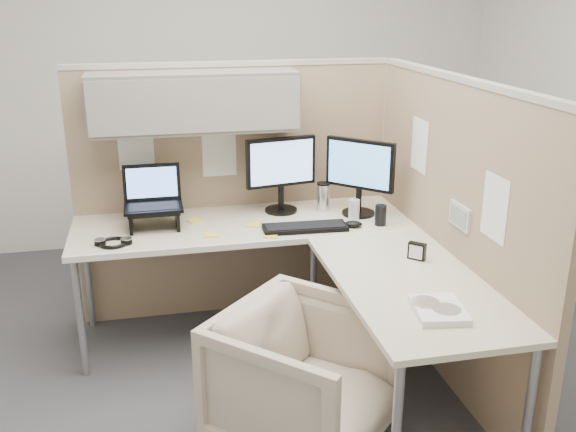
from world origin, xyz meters
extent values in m
plane|color=#39393E|center=(0.00, 0.00, 0.00)|extent=(4.50, 4.50, 0.00)
cube|color=tan|center=(-0.10, 0.90, 0.80)|extent=(2.00, 0.05, 1.60)
cube|color=#A8A399|center=(-0.10, 0.90, 1.61)|extent=(2.00, 0.06, 0.03)
cube|color=slate|center=(-0.35, 0.75, 1.42)|extent=(1.20, 0.34, 0.34)
cube|color=gray|center=(-0.35, 0.57, 1.42)|extent=(1.18, 0.01, 0.30)
plane|color=white|center=(-0.70, 0.87, 1.15)|extent=(0.26, 0.00, 0.26)
plane|color=white|center=(-0.20, 0.87, 1.08)|extent=(0.26, 0.00, 0.26)
cube|color=tan|center=(0.90, -0.10, 0.80)|extent=(0.05, 2.00, 1.60)
cube|color=#A8A399|center=(0.90, -0.10, 1.61)|extent=(0.06, 2.00, 0.03)
cube|color=#A8A399|center=(0.90, 0.90, 0.80)|extent=(0.06, 0.06, 1.60)
cube|color=silver|center=(0.87, -0.25, 0.96)|extent=(0.02, 0.20, 0.12)
cube|color=gray|center=(0.86, -0.25, 0.96)|extent=(0.00, 0.16, 0.09)
plane|color=white|center=(0.87, 0.30, 1.20)|extent=(0.00, 0.26, 0.26)
plane|color=white|center=(0.87, -0.55, 1.10)|extent=(0.00, 0.26, 0.26)
cube|color=beige|center=(-0.10, 0.54, 0.71)|extent=(2.00, 0.68, 0.03)
cube|color=beige|center=(0.54, -0.45, 0.71)|extent=(0.68, 1.30, 0.03)
cube|color=white|center=(-0.10, 0.20, 0.71)|extent=(2.00, 0.02, 0.03)
cylinder|color=gray|center=(-1.05, 0.25, 0.35)|extent=(0.04, 0.04, 0.70)
cylinder|color=gray|center=(-1.05, 0.83, 0.35)|extent=(0.04, 0.04, 0.70)
cylinder|color=gray|center=(0.83, -1.05, 0.35)|extent=(0.04, 0.04, 0.70)
cylinder|color=gray|center=(0.25, 0.25, 0.35)|extent=(0.04, 0.04, 0.70)
imported|color=beige|center=(0.00, -0.55, 0.37)|extent=(0.97, 0.97, 0.73)
cylinder|color=black|center=(0.15, 0.69, 0.74)|extent=(0.20, 0.20, 0.02)
cylinder|color=black|center=(0.15, 0.69, 0.82)|extent=(0.04, 0.04, 0.15)
cube|color=black|center=(0.15, 0.69, 1.05)|extent=(0.44, 0.11, 0.30)
cube|color=#88ABEB|center=(0.16, 0.67, 1.05)|extent=(0.39, 0.07, 0.26)
cylinder|color=black|center=(0.60, 0.53, 0.74)|extent=(0.20, 0.20, 0.02)
cylinder|color=black|center=(0.60, 0.53, 0.82)|extent=(0.04, 0.04, 0.15)
cube|color=black|center=(0.60, 0.53, 1.05)|extent=(0.34, 0.34, 0.30)
cube|color=#5BABF9|center=(0.59, 0.52, 1.05)|extent=(0.29, 0.28, 0.26)
cube|color=black|center=(-0.62, 0.55, 0.84)|extent=(0.29, 0.23, 0.01)
cube|color=black|center=(-0.75, 0.55, 0.79)|extent=(0.02, 0.21, 0.12)
cube|color=black|center=(-0.49, 0.55, 0.79)|extent=(0.02, 0.21, 0.12)
cube|color=black|center=(-0.62, 0.55, 0.85)|extent=(0.33, 0.23, 0.02)
cube|color=black|center=(-0.62, 0.69, 0.97)|extent=(0.33, 0.06, 0.21)
cube|color=#598CF2|center=(-0.62, 0.68, 0.97)|extent=(0.29, 0.04, 0.17)
cube|color=black|center=(0.22, 0.34, 0.74)|extent=(0.49, 0.18, 0.02)
ellipsoid|color=black|center=(0.50, 0.32, 0.75)|extent=(0.12, 0.10, 0.04)
cylinder|color=silver|center=(0.42, 0.66, 0.81)|extent=(0.08, 0.08, 0.17)
cylinder|color=black|center=(0.42, 0.66, 0.90)|extent=(0.08, 0.08, 0.01)
cylinder|color=black|center=(0.67, 0.32, 0.79)|extent=(0.07, 0.07, 0.12)
cylinder|color=silver|center=(0.55, 0.45, 0.79)|extent=(0.07, 0.07, 0.12)
cube|color=yellow|center=(0.01, 0.27, 0.73)|extent=(0.10, 0.10, 0.01)
cube|color=yellow|center=(-0.39, 0.62, 0.73)|extent=(0.10, 0.10, 0.01)
cube|color=yellow|center=(-0.06, 0.47, 0.73)|extent=(0.10, 0.10, 0.01)
cube|color=yellow|center=(-0.32, 0.36, 0.73)|extent=(0.08, 0.08, 0.01)
torus|color=black|center=(-0.85, 0.33, 0.74)|extent=(0.17, 0.17, 0.02)
cylinder|color=black|center=(-0.92, 0.34, 0.75)|extent=(0.06, 0.06, 0.03)
cylinder|color=black|center=(-0.78, 0.32, 0.75)|extent=(0.06, 0.06, 0.03)
cube|color=white|center=(0.53, -0.78, 0.74)|extent=(0.24, 0.29, 0.03)
cylinder|color=silver|center=(0.55, -0.81, 0.76)|extent=(0.12, 0.12, 0.00)
cylinder|color=silver|center=(0.49, -0.73, 0.76)|extent=(0.12, 0.12, 0.00)
cube|color=black|center=(0.67, -0.21, 0.77)|extent=(0.09, 0.09, 0.09)
cube|color=white|center=(0.66, -0.22, 0.77)|extent=(0.05, 0.05, 0.07)
camera|label=1|loc=(-0.62, -3.01, 2.00)|focal=40.00mm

